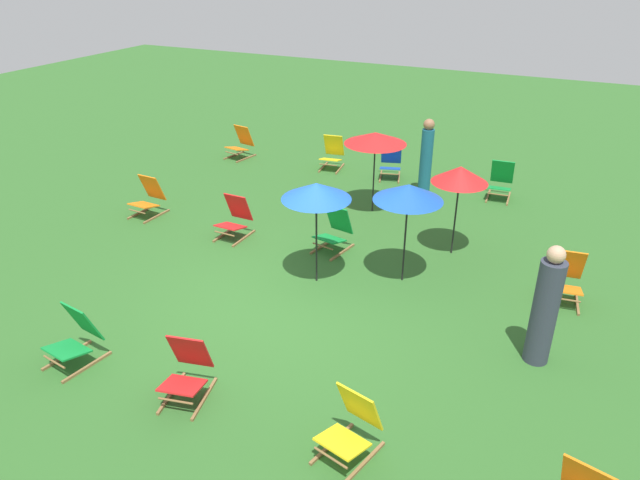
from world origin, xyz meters
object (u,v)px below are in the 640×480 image
object	(u,v)px
deckchair_11	(235,218)
umbrella_1	(408,193)
deckchair_8	(187,371)
person_0	(545,309)
deckchair_9	(334,231)
umbrella_3	(460,175)
umbrella_0	(316,191)
deckchair_0	(566,279)
deckchair_6	(76,338)
deckchair_10	(148,198)
deckchair_1	(241,144)
deckchair_2	(332,154)
deckchair_5	(501,182)
umbrella_2	(375,138)
deckchair_3	(391,162)
deckchair_4	(351,427)
person_1	(426,159)

from	to	relation	value
deckchair_11	umbrella_1	xyz separation A→B (m)	(3.42, -0.21, 1.21)
deckchair_8	person_0	world-z (taller)	person_0
deckchair_9	umbrella_3	xyz separation A→B (m)	(1.99, 0.78, 1.14)
umbrella_0	person_0	distance (m)	3.71
deckchair_0	deckchair_6	size ratio (longest dim) A/B	1.00
person_0	deckchair_10	bearing A→B (deg)	-132.04
deckchair_1	umbrella_1	size ratio (longest dim) A/B	0.49
deckchair_2	deckchair_11	xyz separation A→B (m)	(-0.08, -4.31, 0.00)
deckchair_5	umbrella_3	xyz separation A→B (m)	(-0.29, -3.05, 1.14)
deckchair_6	umbrella_2	bearing A→B (deg)	83.11
deckchair_11	umbrella_0	distance (m)	2.61
deckchair_3	umbrella_2	distance (m)	2.43
deckchair_2	deckchair_10	distance (m)	4.78
deckchair_4	umbrella_1	bearing A→B (deg)	114.09
deckchair_0	deckchair_2	distance (m)	7.05
deckchair_3	deckchair_10	distance (m)	5.67
deckchair_6	deckchair_8	bearing A→B (deg)	11.62
deckchair_8	deckchair_11	world-z (taller)	same
deckchair_1	deckchair_8	world-z (taller)	same
deckchair_2	deckchair_4	world-z (taller)	same
deckchair_11	person_1	bearing A→B (deg)	54.51
deckchair_2	deckchair_10	xyz separation A→B (m)	(-2.24, -4.21, 0.00)
deckchair_0	umbrella_3	distance (m)	2.41
deckchair_1	person_1	bearing A→B (deg)	4.66
umbrella_0	deckchair_5	bearing A→B (deg)	67.37
deckchair_4	deckchair_3	bearing A→B (deg)	120.72
person_1	deckchair_11	bearing A→B (deg)	-1.03
deckchair_1	deckchair_8	bearing A→B (deg)	-51.40
deckchair_2	deckchair_9	distance (m)	4.39
deckchair_4	deckchair_5	world-z (taller)	same
deckchair_4	deckchair_8	xyz separation A→B (m)	(-2.17, -0.01, 0.00)
deckchair_4	umbrella_2	xyz separation A→B (m)	(-2.13, 6.25, 1.21)
deckchair_3	deckchair_10	xyz separation A→B (m)	(-3.77, -4.24, 0.00)
deckchair_8	deckchair_11	size ratio (longest dim) A/B	1.02
deckchair_5	umbrella_3	bearing A→B (deg)	-99.76
deckchair_2	person_0	bearing A→B (deg)	-53.88
deckchair_11	umbrella_3	bearing A→B (deg)	17.18
deckchair_6	deckchair_10	xyz separation A→B (m)	(-2.33, 4.19, 0.00)
deckchair_1	deckchair_5	distance (m)	6.66
deckchair_0	deckchair_9	bearing A→B (deg)	172.60
deckchair_6	person_0	distance (m)	6.16
deckchair_0	umbrella_0	bearing A→B (deg)	-170.17
deckchair_3	deckchair_4	world-z (taller)	same
deckchair_4	umbrella_0	xyz separation A→B (m)	(-1.95, 3.16, 1.24)
umbrella_3	umbrella_1	bearing A→B (deg)	-111.10
deckchair_3	deckchair_11	bearing A→B (deg)	-127.11
deckchair_9	umbrella_1	size ratio (longest dim) A/B	0.49
deckchair_3	deckchair_9	xyz separation A→B (m)	(0.32, -4.01, 0.00)
deckchair_9	umbrella_2	world-z (taller)	umbrella_2
deckchair_8	deckchair_3	bearing A→B (deg)	79.50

